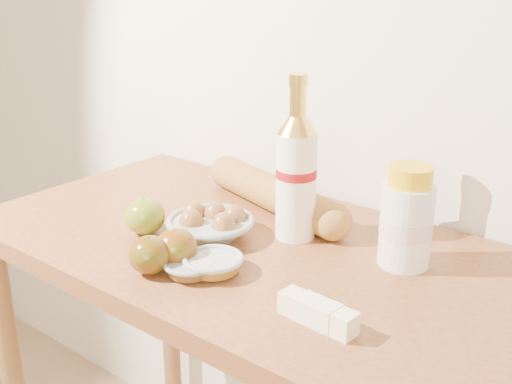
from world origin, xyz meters
TOP-DOWN VIEW (x-y plane):
  - back_wall at (0.00, 1.51)m, footprint 3.50×0.02m
  - table at (0.00, 1.18)m, footprint 1.20×0.60m
  - bourbon_bottle at (0.01, 1.26)m, footprint 0.09×0.09m
  - cream_bottle at (0.23, 1.28)m, footprint 0.10×0.10m
  - egg_bowl at (-0.11, 1.15)m, footprint 0.23×0.23m
  - baguette at (-0.10, 1.34)m, footprint 0.45×0.19m
  - apple_yellowgreen at (-0.23, 1.08)m, footprint 0.10×0.10m
  - apple_redgreen_front at (-0.09, 0.97)m, footprint 0.08×0.08m
  - apple_redgreen_right at (-0.08, 1.02)m, footprint 0.10×0.10m
  - sugar_bowl at (-0.03, 1.01)m, footprint 0.12×0.12m
  - syrup_bowl at (-0.01, 1.04)m, footprint 0.14×0.14m
  - butter_stick at (0.22, 1.02)m, footprint 0.13×0.04m

SIDE VIEW (x-z plane):
  - table at x=0.00m, z-range 0.33..1.23m
  - sugar_bowl at x=-0.03m, z-range 0.90..0.93m
  - syrup_bowl at x=-0.01m, z-range 0.90..0.93m
  - butter_stick at x=0.22m, z-range 0.90..0.94m
  - egg_bowl at x=-0.11m, z-range 0.89..0.96m
  - apple_redgreen_front at x=-0.09m, z-range 0.90..0.97m
  - apple_redgreen_right at x=-0.08m, z-range 0.90..0.97m
  - apple_yellowgreen at x=-0.23m, z-range 0.90..0.97m
  - baguette at x=-0.10m, z-range 0.90..0.97m
  - cream_bottle at x=0.23m, z-range 0.89..1.08m
  - bourbon_bottle at x=0.01m, z-range 0.87..1.19m
  - back_wall at x=0.00m, z-range 0.00..2.60m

